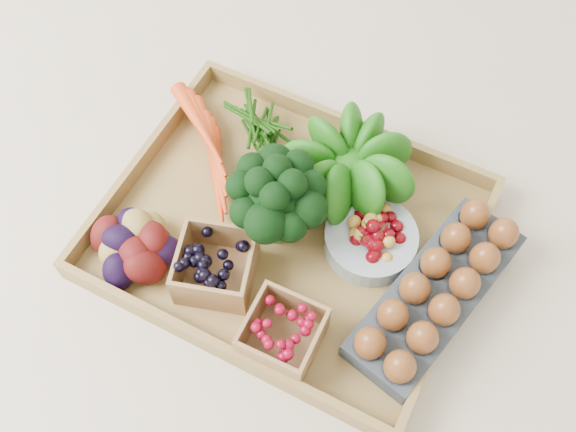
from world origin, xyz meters
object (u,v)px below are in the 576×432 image
at_px(cherry_bowl, 370,240).
at_px(egg_carton, 435,294).
at_px(broccoli, 277,212).
at_px(tray, 288,232).

bearing_deg(cherry_bowl, egg_carton, -17.97).
bearing_deg(egg_carton, broccoli, -165.80).
distance_m(broccoli, cherry_bowl, 0.15).
bearing_deg(tray, broccoli, -146.46).
distance_m(cherry_bowl, egg_carton, 0.13).
xyz_separation_m(broccoli, egg_carton, (0.26, 0.00, -0.04)).
xyz_separation_m(broccoli, cherry_bowl, (0.14, 0.04, -0.04)).
relative_size(broccoli, cherry_bowl, 1.06).
height_order(tray, broccoli, broccoli).
bearing_deg(broccoli, egg_carton, 0.68).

